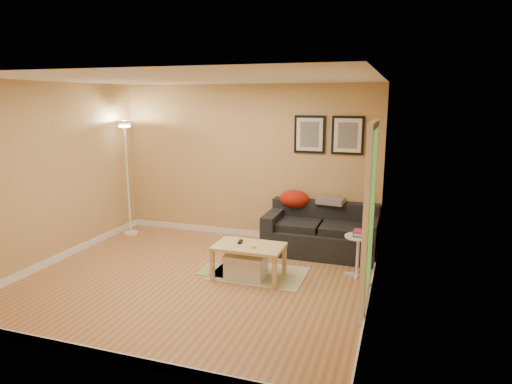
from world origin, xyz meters
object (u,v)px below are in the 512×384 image
(side_table, at_px, (358,256))
(floor_lamp, at_px, (128,181))
(book_stack, at_px, (360,233))
(storage_bin, at_px, (246,266))
(sofa, at_px, (321,230))
(coffee_table, at_px, (249,262))

(side_table, distance_m, floor_lamp, 4.13)
(side_table, bearing_deg, floor_lamp, 170.56)
(side_table, height_order, floor_lamp, floor_lamp)
(book_stack, bearing_deg, storage_bin, -158.88)
(sofa, distance_m, side_table, 0.99)
(storage_bin, bearing_deg, coffee_table, -7.56)
(coffee_table, distance_m, floor_lamp, 3.00)
(floor_lamp, bearing_deg, book_stack, -9.19)
(sofa, xyz_separation_m, floor_lamp, (-3.38, -0.08, 0.58))
(storage_bin, relative_size, book_stack, 2.38)
(floor_lamp, bearing_deg, sofa, 1.40)
(sofa, distance_m, floor_lamp, 3.43)
(sofa, height_order, storage_bin, sofa)
(coffee_table, bearing_deg, sofa, 51.60)
(storage_bin, relative_size, floor_lamp, 0.27)
(coffee_table, height_order, storage_bin, coffee_table)
(sofa, relative_size, book_stack, 7.55)
(sofa, height_order, book_stack, sofa)
(sofa, relative_size, side_table, 3.02)
(book_stack, relative_size, floor_lamp, 0.11)
(coffee_table, height_order, floor_lamp, floor_lamp)
(coffee_table, bearing_deg, floor_lamp, 146.40)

